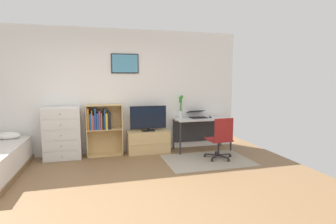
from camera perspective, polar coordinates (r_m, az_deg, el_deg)
ground_plane at (r=3.98m, az=-11.51°, el=-17.43°), size 7.20×7.20×0.00m
wall_back_with_posters at (r=6.06m, az=-13.32°, el=4.19°), size 6.12×0.09×2.70m
area_rug at (r=5.61m, az=8.25°, el=-9.94°), size 1.70×1.20×0.01m
dresser at (r=5.91m, az=-21.35°, el=-4.19°), size 0.72×0.46×1.07m
bookshelf at (r=5.92m, az=-13.75°, el=-2.72°), size 0.74×0.30×1.09m
tv_stand at (r=6.06m, az=-4.17°, el=-6.25°), size 0.92×0.41×0.49m
television at (r=5.94m, az=-4.17°, el=-1.40°), size 0.80×0.16×0.55m
desk at (r=6.33m, az=6.90°, el=-2.41°), size 1.27×0.57×0.74m
office_chair at (r=5.59m, az=11.05°, el=-5.26°), size 0.56×0.58×0.86m
laptop at (r=6.31m, az=6.17°, el=-0.56°), size 0.40×0.43×0.17m
computer_mouse at (r=6.30m, az=8.87°, el=-1.06°), size 0.06×0.10×0.03m
bamboo_vase at (r=6.18m, az=2.68°, el=1.20°), size 0.10×0.10×0.52m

